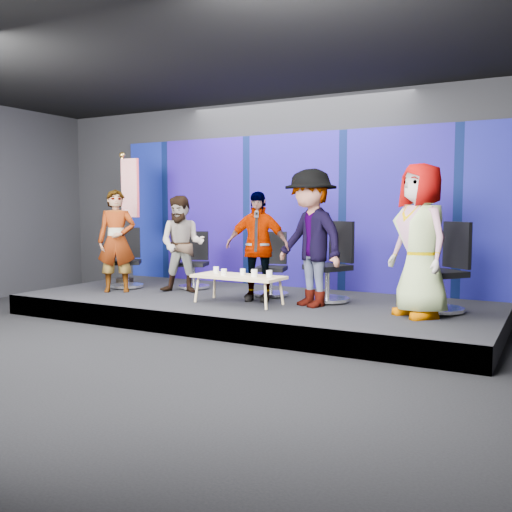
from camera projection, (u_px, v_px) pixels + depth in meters
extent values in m
plane|color=black|center=(145.00, 356.00, 6.36)|extent=(10.00, 10.00, 0.00)
cube|color=black|center=(294.00, 202.00, 9.72)|extent=(10.00, 0.02, 3.50)
cube|color=black|center=(140.00, 34.00, 6.06)|extent=(10.00, 8.00, 0.02)
cube|color=black|center=(252.00, 308.00, 8.54)|extent=(7.00, 3.00, 0.30)
cube|color=navy|center=(293.00, 211.00, 9.69)|extent=(7.00, 0.08, 2.60)
cylinder|color=silver|center=(127.00, 286.00, 9.64)|extent=(0.79, 0.79, 0.06)
cylinder|color=silver|center=(127.00, 273.00, 9.62)|extent=(0.07, 0.07, 0.38)
cube|color=black|center=(127.00, 262.00, 9.60)|extent=(0.63, 0.63, 0.07)
cube|color=black|center=(128.00, 243.00, 9.80)|extent=(0.37, 0.27, 0.52)
imported|color=black|center=(117.00, 241.00, 9.13)|extent=(0.72, 0.66, 1.64)
cylinder|color=silver|center=(194.00, 287.00, 9.55)|extent=(0.68, 0.68, 0.05)
cylinder|color=silver|center=(194.00, 275.00, 9.53)|extent=(0.06, 0.06, 0.36)
cube|color=black|center=(194.00, 264.00, 9.52)|extent=(0.55, 0.55, 0.06)
cube|color=black|center=(197.00, 246.00, 9.71)|extent=(0.39, 0.17, 0.49)
imported|color=black|center=(182.00, 244.00, 9.06)|extent=(0.90, 0.80, 1.54)
cylinder|color=silver|center=(271.00, 294.00, 8.74)|extent=(0.68, 0.68, 0.06)
cylinder|color=silver|center=(271.00, 281.00, 8.72)|extent=(0.06, 0.06, 0.37)
cube|color=black|center=(271.00, 269.00, 8.70)|extent=(0.54, 0.54, 0.06)
cube|color=black|center=(274.00, 248.00, 8.89)|extent=(0.40, 0.15, 0.51)
imported|color=black|center=(257.00, 246.00, 8.28)|extent=(1.00, 0.62, 1.59)
cylinder|color=silver|center=(327.00, 300.00, 8.21)|extent=(0.88, 0.88, 0.07)
cylinder|color=silver|center=(327.00, 282.00, 8.18)|extent=(0.08, 0.08, 0.44)
cube|color=black|center=(328.00, 267.00, 8.17)|extent=(0.71, 0.71, 0.08)
cube|color=black|center=(341.00, 242.00, 8.28)|extent=(0.45, 0.27, 0.60)
imported|color=black|center=(310.00, 238.00, 7.78)|extent=(1.40, 1.18, 1.88)
cylinder|color=silver|center=(439.00, 310.00, 7.40)|extent=(0.93, 0.93, 0.07)
cylinder|color=silver|center=(439.00, 290.00, 7.38)|extent=(0.08, 0.08, 0.44)
cube|color=black|center=(440.00, 273.00, 7.36)|extent=(0.74, 0.74, 0.08)
cube|color=black|center=(457.00, 245.00, 7.42)|extent=(0.41, 0.35, 0.61)
imported|color=black|center=(420.00, 241.00, 7.03)|extent=(1.10, 1.06, 1.90)
cube|color=tan|center=(238.00, 277.00, 8.04)|extent=(1.34, 0.62, 0.04)
cylinder|color=tan|center=(197.00, 290.00, 8.17)|extent=(0.04, 0.04, 0.36)
cylinder|color=tan|center=(214.00, 286.00, 8.54)|extent=(0.04, 0.04, 0.36)
cylinder|color=tan|center=(266.00, 296.00, 7.57)|extent=(0.04, 0.04, 0.36)
cylinder|color=tan|center=(281.00, 292.00, 7.94)|extent=(0.04, 0.04, 0.36)
cylinder|color=silver|center=(216.00, 270.00, 8.29)|extent=(0.08, 0.08, 0.10)
cylinder|color=silver|center=(224.00, 272.00, 8.02)|extent=(0.08, 0.08, 0.09)
cylinder|color=silver|center=(243.00, 272.00, 8.07)|extent=(0.07, 0.07, 0.09)
cylinder|color=silver|center=(254.00, 273.00, 7.88)|extent=(0.09, 0.09, 0.10)
cylinder|color=silver|center=(269.00, 274.00, 7.81)|extent=(0.08, 0.08, 0.10)
cylinder|color=black|center=(125.00, 281.00, 10.20)|extent=(0.31, 0.31, 0.10)
cylinder|color=gold|center=(123.00, 218.00, 10.10)|extent=(0.04, 0.04, 2.13)
sphere|color=gold|center=(122.00, 155.00, 10.01)|extent=(0.11, 0.11, 0.11)
cube|color=red|center=(130.00, 188.00, 9.94)|extent=(0.37, 0.08, 1.02)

